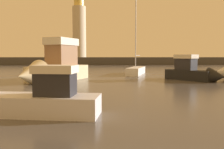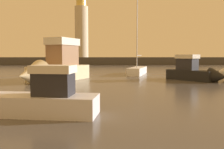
{
  "view_description": "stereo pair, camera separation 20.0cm",
  "coord_description": "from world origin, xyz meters",
  "px_view_note": "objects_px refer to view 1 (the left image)",
  "views": [
    {
      "loc": [
        -1.29,
        -1.05,
        2.44
      ],
      "look_at": [
        -0.37,
        14.82,
        1.18
      ],
      "focal_mm": 36.6,
      "sensor_mm": 36.0,
      "label": 1
    },
    {
      "loc": [
        -1.09,
        -1.06,
        2.44
      ],
      "look_at": [
        -0.37,
        14.82,
        1.18
      ],
      "focal_mm": 36.6,
      "sensor_mm": 36.0,
      "label": 2
    }
  ],
  "objects_px": {
    "lighthouse": "(79,28)",
    "motorboat_0": "(195,72)",
    "motorboat_2": "(24,100)",
    "motorboat_4": "(53,67)",
    "sailboat_moored": "(136,70)"
  },
  "relations": [
    {
      "from": "lighthouse",
      "to": "motorboat_4",
      "type": "bearing_deg",
      "value": -88.57
    },
    {
      "from": "lighthouse",
      "to": "motorboat_0",
      "type": "distance_m",
      "value": 48.29
    },
    {
      "from": "motorboat_0",
      "to": "motorboat_2",
      "type": "xyz_separation_m",
      "value": [
        -12.85,
        -12.8,
        -0.23
      ]
    },
    {
      "from": "lighthouse",
      "to": "motorboat_0",
      "type": "relative_size",
      "value": 2.95
    },
    {
      "from": "motorboat_4",
      "to": "motorboat_2",
      "type": "bearing_deg",
      "value": -84.08
    },
    {
      "from": "motorboat_4",
      "to": "sailboat_moored",
      "type": "bearing_deg",
      "value": 39.89
    },
    {
      "from": "lighthouse",
      "to": "motorboat_0",
      "type": "xyz_separation_m",
      "value": [
        15.31,
        -44.74,
        -9.77
      ]
    },
    {
      "from": "motorboat_4",
      "to": "lighthouse",
      "type": "bearing_deg",
      "value": 91.43
    },
    {
      "from": "motorboat_4",
      "to": "sailboat_moored",
      "type": "relative_size",
      "value": 0.92
    },
    {
      "from": "motorboat_0",
      "to": "sailboat_moored",
      "type": "relative_size",
      "value": 0.61
    },
    {
      "from": "lighthouse",
      "to": "motorboat_4",
      "type": "xyz_separation_m",
      "value": [
        1.11,
        -44.5,
        -9.24
      ]
    },
    {
      "from": "sailboat_moored",
      "to": "lighthouse",
      "type": "bearing_deg",
      "value": 106.33
    },
    {
      "from": "motorboat_4",
      "to": "sailboat_moored",
      "type": "height_order",
      "value": "sailboat_moored"
    },
    {
      "from": "motorboat_0",
      "to": "motorboat_4",
      "type": "height_order",
      "value": "motorboat_4"
    },
    {
      "from": "motorboat_0",
      "to": "sailboat_moored",
      "type": "xyz_separation_m",
      "value": [
        -4.62,
        8.25,
        -0.3
      ]
    }
  ]
}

